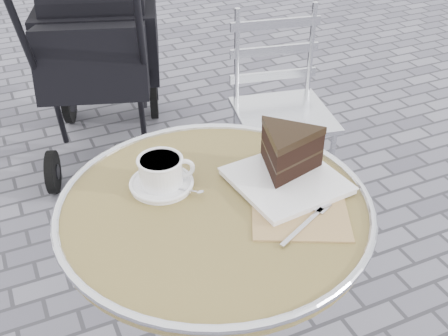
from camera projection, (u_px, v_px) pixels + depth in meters
name	position (u px, v px, depth m)	size (l,w,h in m)	color
cafe_table	(215.00, 258.00, 1.35)	(0.72, 0.72, 0.74)	silver
cappuccino_set	(162.00, 174.00, 1.30)	(0.15, 0.16, 0.08)	white
cake_plate_set	(288.00, 158.00, 1.31)	(0.29, 0.38, 0.13)	tan
bistro_chair	(278.00, 87.00, 2.26)	(0.43, 0.43, 0.82)	silver
baby_stroller	(99.00, 50.00, 2.59)	(0.78, 1.16, 1.11)	black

